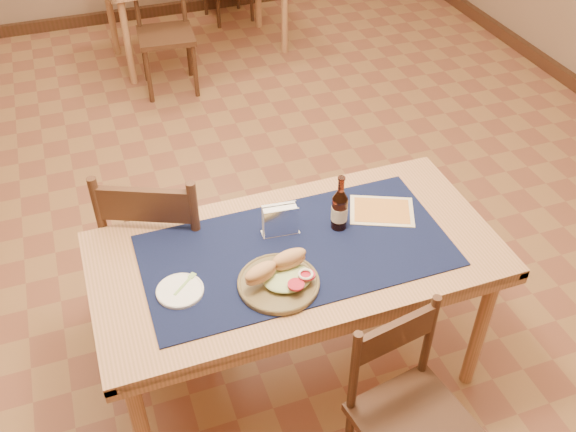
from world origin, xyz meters
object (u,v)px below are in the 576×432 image
object	(u,v)px
sandwich_plate	(280,278)
napkin_holder	(280,221)
chair_main_far	(165,243)
chair_main_near	(409,413)
beer_bottle	(340,209)
main_table	(296,266)

from	to	relation	value
sandwich_plate	napkin_holder	bearing A→B (deg)	70.57
chair_main_far	chair_main_near	size ratio (longest dim) A/B	1.19
napkin_holder	sandwich_plate	bearing A→B (deg)	-109.43
chair_main_near	napkin_holder	distance (m)	0.87
beer_bottle	napkin_holder	bearing A→B (deg)	169.37
sandwich_plate	chair_main_near	bearing A→B (deg)	-55.12
main_table	chair_main_far	size ratio (longest dim) A/B	1.62
chair_main_far	napkin_holder	size ratio (longest dim) A/B	6.31
main_table	chair_main_near	world-z (taller)	chair_main_near
chair_main_near	napkin_holder	xyz separation A→B (m)	(-0.23, 0.74, 0.39)
main_table	sandwich_plate	size ratio (longest dim) A/B	5.24
chair_main_far	beer_bottle	size ratio (longest dim) A/B	3.95
chair_main_far	sandwich_plate	world-z (taller)	chair_main_far
main_table	chair_main_far	bearing A→B (deg)	133.30
main_table	beer_bottle	world-z (taller)	beer_bottle
napkin_holder	beer_bottle	bearing A→B (deg)	-10.63
main_table	chair_main_near	size ratio (longest dim) A/B	1.92
chair_main_near	beer_bottle	world-z (taller)	beer_bottle
beer_bottle	napkin_holder	xyz separation A→B (m)	(-0.24, 0.04, -0.03)
main_table	sandwich_plate	world-z (taller)	sandwich_plate
chair_main_near	beer_bottle	distance (m)	0.81
chair_main_near	napkin_holder	bearing A→B (deg)	107.49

